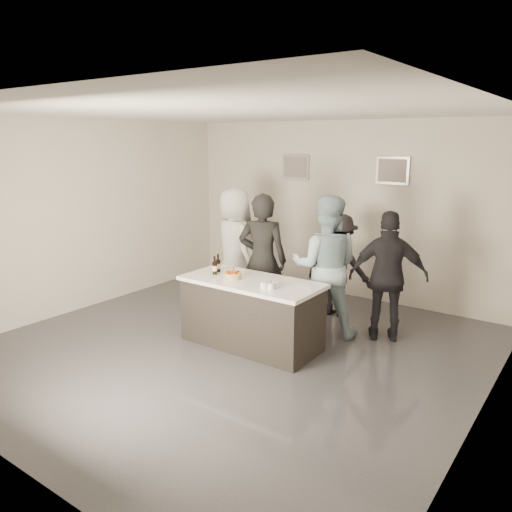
% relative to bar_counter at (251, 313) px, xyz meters
% --- Properties ---
extents(floor, '(6.00, 6.00, 0.00)m').
position_rel_bar_counter_xyz_m(floor, '(-0.13, -0.21, -0.45)').
color(floor, '#3D3D42').
rests_on(floor, ground).
extents(ceiling, '(6.00, 6.00, 0.00)m').
position_rel_bar_counter_xyz_m(ceiling, '(-0.13, -0.21, 2.55)').
color(ceiling, white).
extents(wall_back, '(6.00, 0.04, 3.00)m').
position_rel_bar_counter_xyz_m(wall_back, '(-0.13, 2.79, 1.05)').
color(wall_back, beige).
rests_on(wall_back, ground).
extents(wall_left, '(0.04, 6.00, 3.00)m').
position_rel_bar_counter_xyz_m(wall_left, '(-3.13, -0.21, 1.05)').
color(wall_left, beige).
rests_on(wall_left, ground).
extents(wall_right, '(0.04, 6.00, 3.00)m').
position_rel_bar_counter_xyz_m(wall_right, '(2.87, -0.21, 1.05)').
color(wall_right, beige).
rests_on(wall_right, ground).
extents(picture_left, '(0.54, 0.04, 0.44)m').
position_rel_bar_counter_xyz_m(picture_left, '(-1.03, 2.76, 1.75)').
color(picture_left, '#B2B2B7').
rests_on(picture_left, wall_back).
extents(picture_right, '(0.54, 0.04, 0.44)m').
position_rel_bar_counter_xyz_m(picture_right, '(0.77, 2.76, 1.75)').
color(picture_right, '#B2B2B7').
rests_on(picture_right, wall_back).
extents(bar_counter, '(1.86, 0.86, 0.90)m').
position_rel_bar_counter_xyz_m(bar_counter, '(0.00, 0.00, 0.00)').
color(bar_counter, white).
rests_on(bar_counter, ground).
extents(cake, '(0.23, 0.23, 0.07)m').
position_rel_bar_counter_xyz_m(cake, '(-0.24, -0.08, 0.49)').
color(cake, orange).
rests_on(cake, bar_counter).
extents(beer_bottle_a, '(0.07, 0.07, 0.26)m').
position_rel_bar_counter_xyz_m(beer_bottle_a, '(-0.62, 0.07, 0.58)').
color(beer_bottle_a, black).
rests_on(beer_bottle_a, bar_counter).
extents(beer_bottle_b, '(0.07, 0.07, 0.26)m').
position_rel_bar_counter_xyz_m(beer_bottle_b, '(-0.57, -0.06, 0.58)').
color(beer_bottle_b, black).
rests_on(beer_bottle_b, bar_counter).
extents(tumbler_cluster, '(0.19, 0.19, 0.08)m').
position_rel_bar_counter_xyz_m(tumbler_cluster, '(0.39, -0.15, 0.49)').
color(tumbler_cluster, '#C29712').
rests_on(tumbler_cluster, bar_counter).
extents(candles, '(0.24, 0.08, 0.01)m').
position_rel_bar_counter_xyz_m(candles, '(-0.25, -0.32, 0.45)').
color(candles, pink).
rests_on(candles, bar_counter).
extents(person_main_black, '(0.83, 0.70, 1.95)m').
position_rel_bar_counter_xyz_m(person_main_black, '(-0.32, 0.72, 0.52)').
color(person_main_black, black).
rests_on(person_main_black, ground).
extents(person_main_blue, '(1.17, 1.07, 1.96)m').
position_rel_bar_counter_xyz_m(person_main_blue, '(0.59, 0.93, 0.53)').
color(person_main_blue, '#93B2C1').
rests_on(person_main_blue, ground).
extents(person_guest_left, '(1.12, 0.99, 1.93)m').
position_rel_bar_counter_xyz_m(person_guest_left, '(-1.24, 1.24, 0.52)').
color(person_guest_left, silver).
rests_on(person_guest_left, ground).
extents(person_guest_right, '(1.13, 0.83, 1.78)m').
position_rel_bar_counter_xyz_m(person_guest_right, '(1.37, 1.25, 0.44)').
color(person_guest_right, black).
rests_on(person_guest_right, ground).
extents(person_guest_back, '(1.05, 0.63, 1.59)m').
position_rel_bar_counter_xyz_m(person_guest_back, '(0.37, 1.76, 0.34)').
color(person_guest_back, black).
rests_on(person_guest_back, ground).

